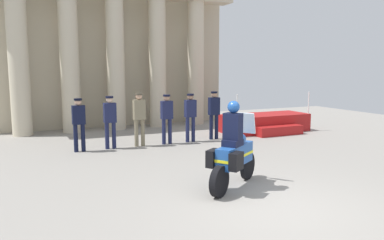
{
  "coord_description": "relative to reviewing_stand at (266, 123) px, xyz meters",
  "views": [
    {
      "loc": [
        -4.28,
        -5.62,
        2.6
      ],
      "look_at": [
        0.08,
        3.82,
        1.15
      ],
      "focal_mm": 35.65,
      "sensor_mm": 36.0,
      "label": 1
    }
  ],
  "objects": [
    {
      "name": "officer_in_row_4",
      "position": [
        -3.65,
        -0.63,
        0.66
      ],
      "size": [
        0.38,
        0.24,
        1.69
      ],
      "rotation": [
        0.0,
        0.0,
        3.15
      ],
      "color": "#191E42",
      "rests_on": "ground_plane"
    },
    {
      "name": "officer_in_row_2",
      "position": [
        -5.48,
        -0.62,
        0.7
      ],
      "size": [
        0.38,
        0.24,
        1.76
      ],
      "rotation": [
        0.0,
        0.0,
        3.15
      ],
      "color": "#7A7056",
      "rests_on": "ground_plane"
    },
    {
      "name": "colonnade_backdrop",
      "position": [
        -5.3,
        3.69,
        3.02
      ],
      "size": [
        10.62,
        1.58,
        6.48
      ],
      "color": "#B6AB91",
      "rests_on": "ground_plane"
    },
    {
      "name": "officer_in_row_3",
      "position": [
        -4.53,
        -0.64,
        0.65
      ],
      "size": [
        0.38,
        0.24,
        1.68
      ],
      "rotation": [
        0.0,
        0.0,
        3.15
      ],
      "color": "#191E42",
      "rests_on": "ground_plane"
    },
    {
      "name": "officer_in_row_5",
      "position": [
        -2.67,
        -0.55,
        0.68
      ],
      "size": [
        0.38,
        0.24,
        1.73
      ],
      "rotation": [
        0.0,
        0.0,
        3.15
      ],
      "color": "black",
      "rests_on": "ground_plane"
    },
    {
      "name": "ground_plane",
      "position": [
        -4.82,
        -6.95,
        -0.34
      ],
      "size": [
        28.0,
        28.0,
        0.0
      ],
      "primitive_type": "plane",
      "color": "gray"
    },
    {
      "name": "officer_in_row_1",
      "position": [
        -6.44,
        -0.6,
        0.66
      ],
      "size": [
        0.38,
        0.24,
        1.69
      ],
      "rotation": [
        0.0,
        0.0,
        3.15
      ],
      "color": "#191E42",
      "rests_on": "ground_plane"
    },
    {
      "name": "reviewing_stand",
      "position": [
        0.0,
        0.0,
        0.0
      ],
      "size": [
        3.56,
        1.9,
        1.61
      ],
      "color": "#A51919",
      "rests_on": "ground_plane"
    },
    {
      "name": "motorcycle_with_rider",
      "position": [
        -4.96,
        -5.72,
        0.46
      ],
      "size": [
        1.8,
        1.3,
        1.9
      ],
      "rotation": [
        0.0,
        0.0,
        0.6
      ],
      "color": "black",
      "rests_on": "ground_plane"
    },
    {
      "name": "officer_in_row_0",
      "position": [
        -7.41,
        -0.63,
        0.64
      ],
      "size": [
        0.38,
        0.24,
        1.65
      ],
      "rotation": [
        0.0,
        0.0,
        3.15
      ],
      "color": "black",
      "rests_on": "ground_plane"
    }
  ]
}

